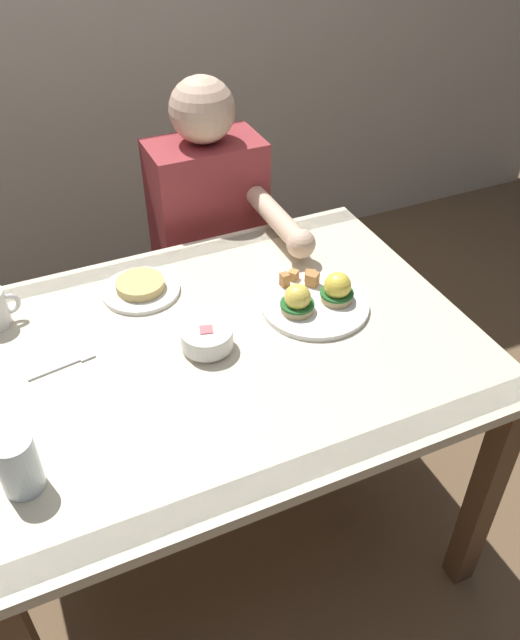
{
  "coord_description": "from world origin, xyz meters",
  "views": [
    {
      "loc": [
        -0.38,
        -1.08,
        1.74
      ],
      "look_at": [
        0.11,
        0.0,
        0.78
      ],
      "focal_mm": 36.58,
      "sensor_mm": 36.0,
      "label": 1
    }
  ],
  "objects_px": {
    "dining_table": "(218,379)",
    "diner_person": "(213,235)",
    "side_plate": "(141,288)",
    "fork": "(66,364)",
    "water_glass_near": "(19,467)",
    "eggs_benedict_plate": "(316,299)",
    "fruit_bowl": "(208,340)"
  },
  "relations": [
    {
      "from": "fruit_bowl",
      "to": "side_plate",
      "type": "relative_size",
      "value": 0.6
    },
    {
      "from": "dining_table",
      "to": "eggs_benedict_plate",
      "type": "xyz_separation_m",
      "value": [
        0.28,
        0.03,
        0.13
      ]
    },
    {
      "from": "eggs_benedict_plate",
      "to": "fork",
      "type": "bearing_deg",
      "value": 176.04
    },
    {
      "from": "fork",
      "to": "diner_person",
      "type": "relative_size",
      "value": 0.14
    },
    {
      "from": "side_plate",
      "to": "diner_person",
      "type": "xyz_separation_m",
      "value": [
        0.32,
        0.33,
        -0.1
      ]
    },
    {
      "from": "eggs_benedict_plate",
      "to": "water_glass_near",
      "type": "relative_size",
      "value": 2.18
    },
    {
      "from": "eggs_benedict_plate",
      "to": "side_plate",
      "type": "height_order",
      "value": "eggs_benedict_plate"
    },
    {
      "from": "fork",
      "to": "side_plate",
      "type": "height_order",
      "value": "side_plate"
    },
    {
      "from": "dining_table",
      "to": "eggs_benedict_plate",
      "type": "bearing_deg",
      "value": 7.06
    },
    {
      "from": "dining_table",
      "to": "fork",
      "type": "height_order",
      "value": "fork"
    },
    {
      "from": "dining_table",
      "to": "fruit_bowl",
      "type": "xyz_separation_m",
      "value": [
        -0.02,
        -0.0,
        0.14
      ]
    },
    {
      "from": "eggs_benedict_plate",
      "to": "diner_person",
      "type": "xyz_separation_m",
      "value": [
        -0.06,
        0.57,
        -0.12
      ]
    },
    {
      "from": "water_glass_near",
      "to": "diner_person",
      "type": "distance_m",
      "value": 1.08
    },
    {
      "from": "water_glass_near",
      "to": "eggs_benedict_plate",
      "type": "bearing_deg",
      "value": 19.1
    },
    {
      "from": "diner_person",
      "to": "eggs_benedict_plate",
      "type": "bearing_deg",
      "value": -83.97
    },
    {
      "from": "eggs_benedict_plate",
      "to": "diner_person",
      "type": "distance_m",
      "value": 0.58
    },
    {
      "from": "eggs_benedict_plate",
      "to": "side_plate",
      "type": "xyz_separation_m",
      "value": [
        -0.38,
        0.24,
        -0.01
      ]
    },
    {
      "from": "water_glass_near",
      "to": "side_plate",
      "type": "distance_m",
      "value": 0.62
    },
    {
      "from": "fruit_bowl",
      "to": "water_glass_near",
      "type": "xyz_separation_m",
      "value": [
        -0.44,
        -0.22,
        0.02
      ]
    },
    {
      "from": "fork",
      "to": "dining_table",
      "type": "bearing_deg",
      "value": -13.0
    },
    {
      "from": "side_plate",
      "to": "diner_person",
      "type": "distance_m",
      "value": 0.47
    },
    {
      "from": "dining_table",
      "to": "fruit_bowl",
      "type": "relative_size",
      "value": 10.0
    },
    {
      "from": "water_glass_near",
      "to": "diner_person",
      "type": "xyz_separation_m",
      "value": [
        0.68,
        0.82,
        -0.14
      ]
    },
    {
      "from": "fruit_bowl",
      "to": "diner_person",
      "type": "height_order",
      "value": "diner_person"
    },
    {
      "from": "water_glass_near",
      "to": "diner_person",
      "type": "height_order",
      "value": "diner_person"
    },
    {
      "from": "fork",
      "to": "water_glass_near",
      "type": "height_order",
      "value": "water_glass_near"
    },
    {
      "from": "fruit_bowl",
      "to": "diner_person",
      "type": "distance_m",
      "value": 0.66
    },
    {
      "from": "fruit_bowl",
      "to": "fork",
      "type": "bearing_deg",
      "value": 165.34
    },
    {
      "from": "dining_table",
      "to": "diner_person",
      "type": "xyz_separation_m",
      "value": [
        0.22,
        0.6,
        0.02
      ]
    },
    {
      "from": "dining_table",
      "to": "water_glass_near",
      "type": "distance_m",
      "value": 0.54
    },
    {
      "from": "fruit_bowl",
      "to": "eggs_benedict_plate",
      "type": "bearing_deg",
      "value": 7.34
    },
    {
      "from": "side_plate",
      "to": "dining_table",
      "type": "bearing_deg",
      "value": -69.77
    }
  ]
}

